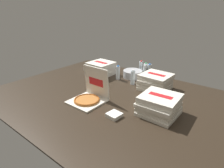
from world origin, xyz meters
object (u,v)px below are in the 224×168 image
object	(u,v)px
water_bottle_2	(141,67)
napkin_pile	(114,115)
pizza_stack_center_far	(101,68)
water_bottle_0	(145,71)
open_pizza_box	(90,95)
pizza_stack_right_far	(159,105)
water_bottle_1	(149,71)
water_bottle_4	(118,73)
water_bottle_5	(133,77)
ice_bucket	(133,74)
water_bottle_3	(145,70)
pizza_stack_left_far	(155,82)

from	to	relation	value
water_bottle_2	napkin_pile	size ratio (longest dim) A/B	1.64
pizza_stack_center_far	water_bottle_0	bearing A→B (deg)	27.38
open_pizza_box	pizza_stack_center_far	bearing A→B (deg)	123.57
pizza_stack_right_far	water_bottle_0	distance (m)	1.22
open_pizza_box	water_bottle_1	size ratio (longest dim) A/B	1.79
pizza_stack_right_far	water_bottle_4	xyz separation A→B (m)	(-1.05, 0.61, 0.00)
water_bottle_5	water_bottle_0	bearing A→B (deg)	90.29
water_bottle_4	water_bottle_1	bearing A→B (deg)	49.76
pizza_stack_right_far	water_bottle_5	distance (m)	0.93
ice_bucket	napkin_pile	distance (m)	1.33
open_pizza_box	water_bottle_0	size ratio (longest dim) A/B	1.79
pizza_stack_center_far	water_bottle_3	world-z (taller)	water_bottle_3
pizza_stack_right_far	water_bottle_3	xyz separation A→B (m)	(-0.76, 1.05, 0.00)
pizza_stack_right_far	water_bottle_4	distance (m)	1.21
water_bottle_2	water_bottle_4	size ratio (longest dim) A/B	1.00
pizza_stack_left_far	water_bottle_2	distance (m)	0.73
pizza_stack_center_far	pizza_stack_left_far	bearing A→B (deg)	1.17
water_bottle_1	water_bottle_4	world-z (taller)	same
pizza_stack_center_far	water_bottle_5	xyz separation A→B (m)	(0.71, -0.03, 0.00)
open_pizza_box	water_bottle_2	world-z (taller)	open_pizza_box
water_bottle_5	pizza_stack_center_far	bearing A→B (deg)	177.30
water_bottle_3	water_bottle_4	bearing A→B (deg)	-123.00
pizza_stack_left_far	water_bottle_4	size ratio (longest dim) A/B	1.82
open_pizza_box	water_bottle_1	bearing A→B (deg)	82.33
water_bottle_0	water_bottle_4	world-z (taller)	same
ice_bucket	water_bottle_2	xyz separation A→B (m)	(-0.00, 0.28, 0.05)
pizza_stack_right_far	ice_bucket	bearing A→B (deg)	136.56
open_pizza_box	napkin_pile	distance (m)	0.51
ice_bucket	napkin_pile	size ratio (longest dim) A/B	2.26
pizza_stack_center_far	water_bottle_5	size ratio (longest dim) A/B	1.85
water_bottle_4	pizza_stack_center_far	bearing A→B (deg)	179.94
pizza_stack_center_far	water_bottle_0	size ratio (longest dim) A/B	1.85
water_bottle_1	water_bottle_5	size ratio (longest dim) A/B	1.00
pizza_stack_right_far	ice_bucket	world-z (taller)	pizza_stack_right_far
pizza_stack_center_far	water_bottle_1	world-z (taller)	water_bottle_1
pizza_stack_center_far	water_bottle_5	distance (m)	0.71
water_bottle_5	pizza_stack_right_far	bearing A→B (deg)	-38.68
water_bottle_0	water_bottle_2	distance (m)	0.22
open_pizza_box	ice_bucket	xyz separation A→B (m)	(-0.04, 1.11, -0.02)
pizza_stack_left_far	ice_bucket	distance (m)	0.58
pizza_stack_center_far	water_bottle_0	xyz separation A→B (m)	(0.71, 0.37, 0.00)
pizza_stack_left_far	ice_bucket	xyz separation A→B (m)	(-0.53, 0.21, -0.05)
water_bottle_2	water_bottle_5	bearing A→B (deg)	-72.67
ice_bucket	water_bottle_2	distance (m)	0.28
pizza_stack_left_far	water_bottle_5	xyz separation A→B (m)	(-0.36, -0.06, 0.00)
water_bottle_5	napkin_pile	bearing A→B (deg)	-69.08
open_pizza_box	napkin_pile	bearing A→B (deg)	-12.52
water_bottle_0	napkin_pile	xyz separation A→B (m)	(0.37, -1.36, -0.09)
pizza_stack_right_far	water_bottle_3	size ratio (longest dim) A/B	1.87
water_bottle_2	napkin_pile	xyz separation A→B (m)	(0.54, -1.50, -0.09)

